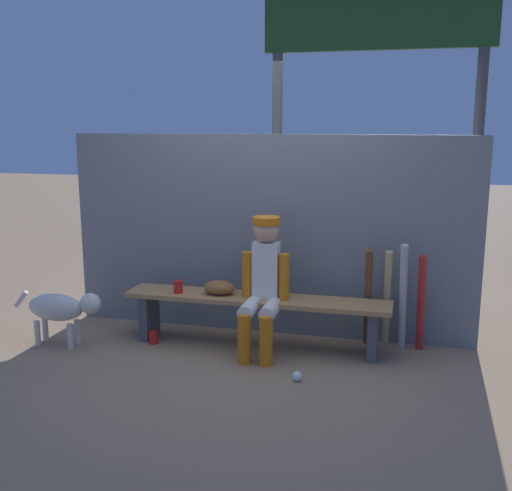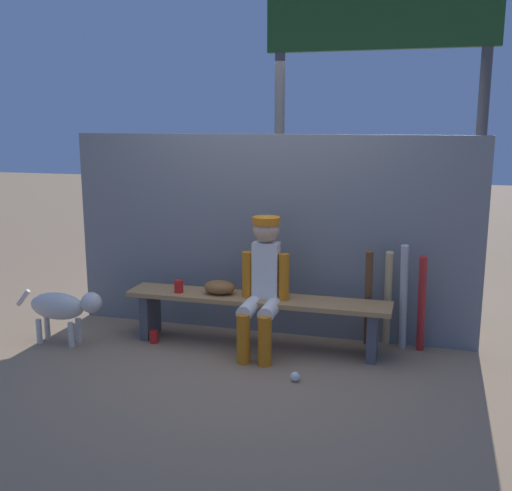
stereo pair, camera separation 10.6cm
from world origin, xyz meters
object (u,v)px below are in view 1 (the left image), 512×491
Objects in this scene: player_seated at (263,281)px; bat_aluminum_silver at (403,297)px; bat_wood_dark at (368,298)px; bat_aluminum_red at (421,303)px; baseball at (297,376)px; cup_on_ground at (153,337)px; bat_wood_natural at (387,298)px; cup_on_bench at (178,287)px; scoreboard at (384,60)px; dog at (61,308)px; dugout_bench at (256,308)px; baseball_glove at (219,287)px.

player_seated is 1.23× the size of bat_aluminum_silver.
player_seated is at bearing -157.46° from bat_wood_dark.
player_seated is at bearing -165.18° from bat_aluminum_red.
cup_on_ground is (-1.38, 0.46, 0.02)m from baseball.
bat_wood_natural is 7.82× the size of cup_on_bench.
bat_wood_dark is 2.23m from scoreboard.
cup_on_ground is at bearing -177.57° from player_seated.
bat_aluminum_silver reaches higher than dog.
dugout_bench is 0.84m from baseball.
baseball_glove is 1.72m from bat_aluminum_red.
cup_on_ground is 0.51m from cup_on_bench.
scoreboard is (-0.43, 0.88, 2.06)m from bat_aluminum_red.
cup_on_bench is (-1.92, -0.30, 0.04)m from bat_aluminum_silver.
bat_wood_natural is 1.00× the size of bat_aluminum_red.
dugout_bench is 2.73× the size of dog.
scoreboard reaches higher than bat_wood_natural.
cup_on_ground is 3.31m from scoreboard.
baseball_glove is at bearing -167.42° from bat_wood_natural.
scoreboard reaches higher than cup_on_ground.
baseball_glove is 2.60m from scoreboard.
player_seated reaches higher than baseball.
player_seated is 1.11m from bat_wood_natural.
baseball is 3.04m from scoreboard.
bat_aluminum_silver is at bearing 9.11° from baseball_glove.
bat_aluminum_red reaches higher than dog.
dugout_bench reaches higher than cup_on_ground.
player_seated is at bearing -51.63° from dugout_bench.
cup_on_bench is at bearing 154.20° from baseball.
cup_on_ground is 0.13× the size of dog.
baseball is at bearing -52.21° from player_seated.
baseball is (-0.90, -0.85, -0.39)m from bat_aluminum_red.
bat_wood_natural is (1.09, 0.32, 0.08)m from dugout_bench.
bat_aluminum_silver reaches higher than dugout_bench.
bat_wood_natural is at bearing 14.28° from dog.
dugout_bench is 0.71m from cup_on_bench.
bat_aluminum_red is at bearing 11.39° from dog.
bat_aluminum_silver is at bearing -71.86° from scoreboard.
bat_aluminum_silver is at bearing 8.86° from cup_on_bench.
bat_wood_dark is 8.10× the size of cup_on_ground.
bat_wood_dark reaches higher than dog.
bat_wood_dark reaches higher than bat_wood_natural.
player_seated is at bearing -4.52° from cup_on_bench.
bat_wood_dark is 0.95× the size of bat_aluminum_silver.
bat_aluminum_red is (0.44, -0.01, -0.01)m from bat_wood_dark.
bat_wood_natural is at bearing 56.76° from baseball.
baseball_glove reaches higher than dog.
scoreboard reaches higher than dog.
player_seated is at bearing -156.86° from bat_wood_natural.
bat_wood_dark is 0.18m from bat_wood_natural.
bat_aluminum_silver is at bearing 12.36° from dog.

